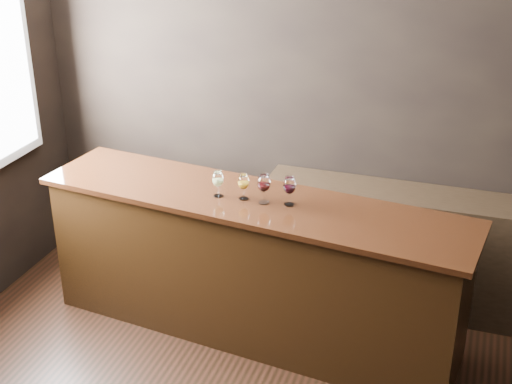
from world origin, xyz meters
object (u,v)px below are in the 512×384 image
(bar_counter, at_px, (252,270))
(glass_amber, at_px, (243,182))
(glass_red_a, at_px, (264,184))
(glass_red_b, at_px, (290,186))
(back_bar_shelf, at_px, (434,253))
(glass_white, at_px, (218,179))

(bar_counter, relative_size, glass_amber, 16.21)
(glass_red_a, height_order, glass_red_b, glass_red_a)
(bar_counter, distance_m, glass_amber, 0.63)
(glass_red_b, bearing_deg, glass_amber, -177.92)
(back_bar_shelf, bearing_deg, glass_white, -151.75)
(bar_counter, distance_m, glass_red_b, 0.68)
(glass_red_a, bearing_deg, back_bar_shelf, 34.85)
(back_bar_shelf, xyz_separation_m, glass_red_b, (-0.86, -0.68, 0.68))
(glass_white, relative_size, glass_red_b, 0.92)
(bar_counter, distance_m, glass_red_a, 0.65)
(bar_counter, bearing_deg, glass_red_a, -11.94)
(glass_white, height_order, glass_red_b, glass_red_b)
(glass_amber, relative_size, glass_red_a, 0.89)
(glass_white, bearing_deg, glass_red_b, 2.97)
(back_bar_shelf, height_order, glass_white, glass_white)
(back_bar_shelf, relative_size, glass_red_a, 12.65)
(back_bar_shelf, bearing_deg, glass_red_b, -141.53)
(glass_white, bearing_deg, glass_amber, 4.54)
(glass_red_b, bearing_deg, back_bar_shelf, 38.47)
(bar_counter, height_order, glass_amber, glass_amber)
(glass_amber, xyz_separation_m, glass_red_a, (0.14, -0.01, 0.01))
(glass_amber, xyz_separation_m, glass_red_b, (0.29, 0.01, 0.01))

